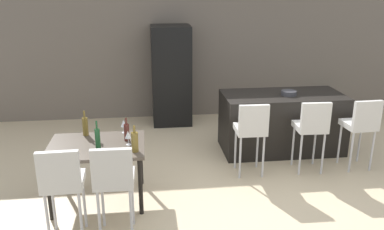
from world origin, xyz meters
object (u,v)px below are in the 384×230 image
(wine_glass_corner, at_px, (124,124))
(wine_bottle_end, at_px, (127,132))
(refrigerator, at_px, (171,75))
(kitchen_island, at_px, (281,122))
(dining_table, at_px, (97,151))
(wine_bottle_right, at_px, (98,138))
(bar_chair_middle, at_px, (312,125))
(fruit_bowl, at_px, (289,93))
(dining_chair_near, at_px, (62,180))
(wine_bottle_left, at_px, (135,142))
(wine_glass_middle, at_px, (128,135))
(wine_bottle_near, at_px, (85,126))
(wine_glass_far, at_px, (97,132))
(bar_chair_left, at_px, (251,128))
(dining_chair_far, at_px, (114,177))
(potted_plant, at_px, (330,102))
(bar_chair_right, at_px, (361,123))

(wine_glass_corner, bearing_deg, wine_bottle_end, -79.97)
(refrigerator, bearing_deg, kitchen_island, -43.45)
(dining_table, distance_m, wine_bottle_right, 0.23)
(bar_chair_middle, relative_size, fruit_bowl, 4.51)
(dining_chair_near, height_order, wine_bottle_left, same)
(bar_chair_middle, bearing_deg, wine_glass_corner, -177.67)
(wine_bottle_left, relative_size, refrigerator, 0.17)
(wine_glass_middle, bearing_deg, kitchen_island, 29.73)
(wine_bottle_near, height_order, wine_glass_middle, wine_bottle_near)
(wine_bottle_end, bearing_deg, wine_bottle_right, -148.77)
(wine_glass_middle, distance_m, wine_glass_far, 0.39)
(bar_chair_left, bearing_deg, dining_chair_far, -144.36)
(wine_glass_middle, xyz_separation_m, refrigerator, (0.71, 2.89, 0.06))
(wine_bottle_right, height_order, wine_glass_middle, wine_bottle_right)
(bar_chair_middle, distance_m, dining_chair_near, 3.35)
(potted_plant, bearing_deg, wine_glass_far, -147.24)
(bar_chair_left, bearing_deg, bar_chair_middle, 0.00)
(kitchen_island, distance_m, wine_bottle_left, 2.77)
(kitchen_island, bearing_deg, fruit_bowl, -45.53)
(kitchen_island, bearing_deg, wine_glass_middle, -150.27)
(dining_chair_far, relative_size, wine_bottle_right, 3.18)
(wine_bottle_right, relative_size, refrigerator, 0.18)
(wine_bottle_right, xyz_separation_m, wine_bottle_left, (0.43, -0.15, -0.00))
(wine_bottle_end, height_order, wine_glass_far, wine_bottle_end)
(wine_bottle_near, bearing_deg, bar_chair_right, 2.07)
(wine_bottle_left, bearing_deg, bar_chair_left, 25.13)
(dining_table, relative_size, wine_glass_corner, 6.49)
(dining_chair_far, relative_size, potted_plant, 1.98)
(dining_chair_far, relative_size, wine_bottle_left, 3.40)
(dining_chair_near, bearing_deg, fruit_bowl, 33.61)
(kitchen_island, distance_m, fruit_bowl, 0.50)
(kitchen_island, xyz_separation_m, fruit_bowl, (0.06, -0.06, 0.50))
(bar_chair_left, bearing_deg, wine_bottle_end, -167.08)
(wine_bottle_end, distance_m, wine_glass_corner, 0.28)
(kitchen_island, bearing_deg, wine_bottle_end, -153.06)
(wine_bottle_left, bearing_deg, kitchen_island, 34.39)
(wine_bottle_right, distance_m, wine_glass_far, 0.20)
(wine_glass_far, height_order, fruit_bowl, fruit_bowl)
(wine_bottle_right, relative_size, wine_bottle_left, 1.07)
(fruit_bowl, bearing_deg, wine_glass_middle, -152.04)
(wine_glass_middle, bearing_deg, bar_chair_left, 17.57)
(bar_chair_left, xyz_separation_m, wine_glass_middle, (-1.63, -0.51, 0.17))
(bar_chair_left, distance_m, potted_plant, 3.30)
(kitchen_island, relative_size, wine_glass_middle, 10.76)
(dining_chair_far, distance_m, wine_glass_middle, 0.77)
(dining_chair_far, xyz_separation_m, fruit_bowl, (2.53, 2.02, 0.26))
(wine_bottle_left, height_order, refrigerator, refrigerator)
(bar_chair_right, relative_size, wine_glass_far, 6.03)
(bar_chair_left, bearing_deg, wine_glass_far, -169.36)
(dining_table, height_order, potted_plant, dining_table)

